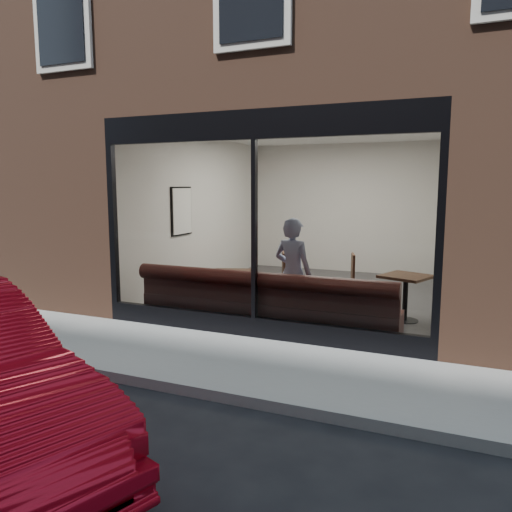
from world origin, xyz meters
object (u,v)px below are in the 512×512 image
at_px(person, 293,273).
at_px(cafe_chair_left, 273,290).
at_px(cafe_table_left, 231,272).
at_px(cafe_table_right, 406,276).
at_px(cafe_chair_right, 342,292).
at_px(banquette, 265,315).

relative_size(person, cafe_chair_left, 3.96).
xyz_separation_m(cafe_table_left, cafe_table_right, (2.72, 0.76, 0.00)).
bearing_deg(cafe_chair_left, person, 97.88).
relative_size(person, cafe_chair_right, 4.21).
xyz_separation_m(cafe_chair_left, cafe_chair_right, (1.24, 0.27, 0.00)).
relative_size(cafe_table_right, cafe_chair_right, 1.70).
bearing_deg(cafe_table_right, cafe_chair_left, 170.00).
relative_size(banquette, cafe_table_right, 5.86).
relative_size(cafe_table_left, cafe_table_right, 0.89).
xyz_separation_m(cafe_table_left, cafe_chair_left, (0.30, 1.19, -0.50)).
relative_size(banquette, cafe_chair_left, 9.35).
bearing_deg(cafe_chair_right, cafe_chair_left, -4.70).
height_order(banquette, cafe_table_left, cafe_table_left).
distance_m(banquette, cafe_chair_left, 1.82).
height_order(banquette, cafe_chair_left, banquette).
height_order(banquette, cafe_chair_right, banquette).
relative_size(banquette, cafe_table_left, 6.56).
distance_m(cafe_table_left, cafe_chair_right, 2.17).
height_order(person, cafe_table_right, person).
height_order(person, cafe_chair_right, person).
height_order(cafe_table_right, cafe_chair_left, cafe_table_right).
bearing_deg(person, cafe_chair_right, -91.37).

